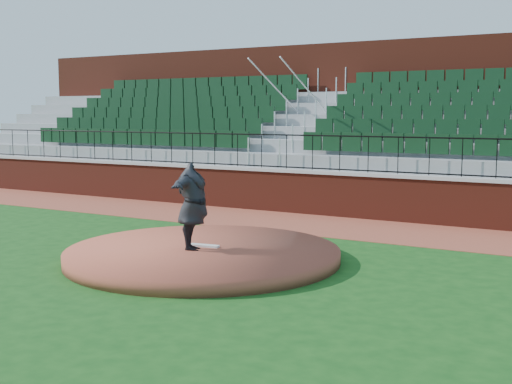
# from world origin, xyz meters

# --- Properties ---
(ground) EXTENTS (90.00, 90.00, 0.00)m
(ground) POSITION_xyz_m (0.00, 0.00, 0.00)
(ground) COLOR #134313
(ground) RESTS_ON ground
(warning_track) EXTENTS (34.00, 3.20, 0.01)m
(warning_track) POSITION_xyz_m (0.00, 5.40, 0.01)
(warning_track) COLOR brown
(warning_track) RESTS_ON ground
(field_wall) EXTENTS (34.00, 0.35, 1.20)m
(field_wall) POSITION_xyz_m (0.00, 7.00, 0.60)
(field_wall) COLOR maroon
(field_wall) RESTS_ON ground
(wall_cap) EXTENTS (34.00, 0.45, 0.10)m
(wall_cap) POSITION_xyz_m (0.00, 7.00, 1.25)
(wall_cap) COLOR #B7B7B7
(wall_cap) RESTS_ON field_wall
(wall_railing) EXTENTS (34.00, 0.05, 1.00)m
(wall_railing) POSITION_xyz_m (0.00, 7.00, 1.80)
(wall_railing) COLOR black
(wall_railing) RESTS_ON wall_cap
(seating_stands) EXTENTS (34.00, 5.10, 4.60)m
(seating_stands) POSITION_xyz_m (0.00, 9.72, 2.30)
(seating_stands) COLOR gray
(seating_stands) RESTS_ON ground
(concourse_wall) EXTENTS (34.00, 0.50, 5.50)m
(concourse_wall) POSITION_xyz_m (0.00, 12.52, 2.75)
(concourse_wall) COLOR maroon
(concourse_wall) RESTS_ON ground
(pitchers_mound) EXTENTS (5.49, 5.49, 0.25)m
(pitchers_mound) POSITION_xyz_m (-0.56, 0.34, 0.12)
(pitchers_mound) COLOR brown
(pitchers_mound) RESTS_ON ground
(pitching_rubber) EXTENTS (0.64, 0.25, 0.04)m
(pitching_rubber) POSITION_xyz_m (-0.62, 0.48, 0.27)
(pitching_rubber) COLOR white
(pitching_rubber) RESTS_ON pitchers_mound
(pitcher) EXTENTS (1.35, 2.19, 1.73)m
(pitcher) POSITION_xyz_m (-0.65, 0.13, 1.12)
(pitcher) COLOR black
(pitcher) RESTS_ON pitchers_mound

